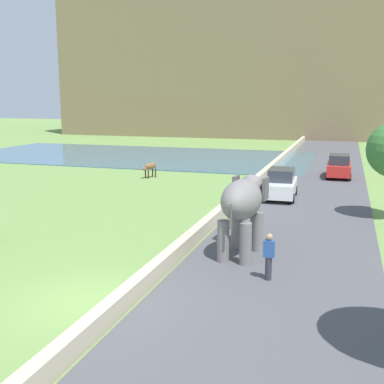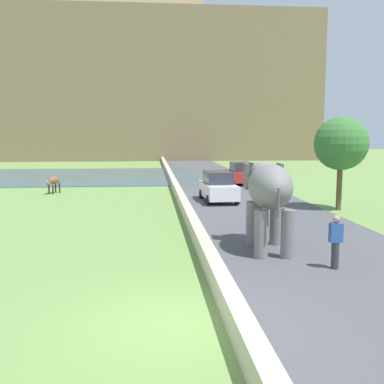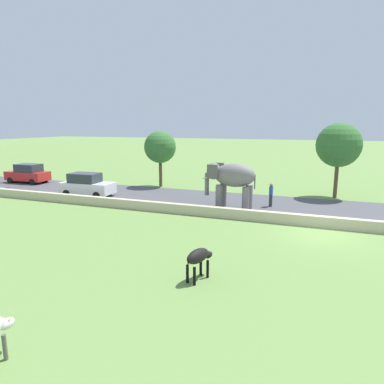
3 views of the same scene
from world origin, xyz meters
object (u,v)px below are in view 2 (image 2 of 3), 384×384
at_px(car_red, 241,173).
at_px(cow_brown, 54,181).
at_px(elephant, 268,192).
at_px(person_beside_elephant, 336,241).
at_px(car_white, 218,187).

height_order(car_red, cow_brown, car_red).
distance_m(elephant, cow_brown, 19.15).
xyz_separation_m(person_beside_elephant, car_red, (1.76, 22.56, 0.03)).
height_order(elephant, person_beside_elephant, elephant).
distance_m(elephant, car_red, 20.46).
relative_size(car_white, car_red, 1.01).
bearing_deg(car_red, cow_brown, -162.87).
relative_size(elephant, cow_brown, 2.49).
relative_size(elephant, car_red, 0.87).
xyz_separation_m(elephant, car_white, (-0.02, 11.18, -1.14)).
bearing_deg(person_beside_elephant, elephant, 120.03).
height_order(person_beside_elephant, car_red, car_red).
xyz_separation_m(person_beside_elephant, car_white, (-1.39, 13.56, 0.03)).
relative_size(car_red, cow_brown, 2.85).
bearing_deg(car_white, car_red, 70.70).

